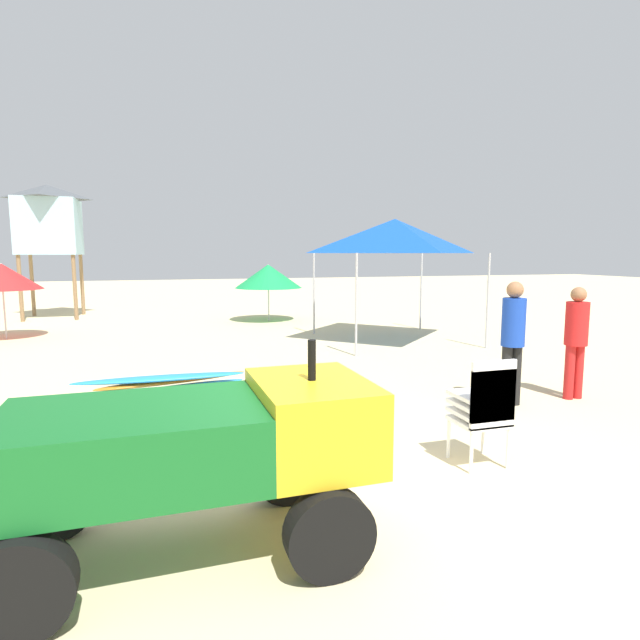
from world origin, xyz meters
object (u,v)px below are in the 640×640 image
beach_umbrella_left (268,276)px  lifeguard_near_center (576,335)px  lifeguard_near_left (513,335)px  lifeguard_tower (49,220)px  beach_umbrella_mid (2,276)px  popup_canopy (395,236)px  utility_cart (202,447)px  surfboard_pile (166,388)px  stacked_plastic_chairs (485,404)px

beach_umbrella_left → lifeguard_near_center: bearing=-75.8°
lifeguard_near_left → lifeguard_tower: (-8.15, 12.93, 2.22)m
beach_umbrella_mid → lifeguard_near_left: bearing=-45.2°
popup_canopy → lifeguard_tower: bearing=140.2°
utility_cart → surfboard_pile: (-0.23, 4.03, -0.58)m
utility_cart → surfboard_pile: utility_cart is taller
lifeguard_near_center → beach_umbrella_left: (-2.56, 10.09, 0.48)m
stacked_plastic_chairs → beach_umbrella_left: beach_umbrella_left is taller
lifeguard_near_center → beach_umbrella_left: beach_umbrella_left is taller
utility_cart → lifeguard_near_center: size_ratio=1.56×
popup_canopy → beach_umbrella_left: (-2.20, 4.59, -1.12)m
lifeguard_near_left → beach_umbrella_left: bearing=98.2°
lifeguard_near_left → lifeguard_tower: lifeguard_tower is taller
beach_umbrella_left → beach_umbrella_mid: 7.18m
surfboard_pile → beach_umbrella_mid: size_ratio=1.31×
stacked_plastic_chairs → lifeguard_near_center: (2.73, 1.76, 0.29)m
surfboard_pile → lifeguard_tower: 12.27m
lifeguard_near_left → beach_umbrella_left: 10.22m
beach_umbrella_mid → lifeguard_near_center: bearing=-41.6°
utility_cart → stacked_plastic_chairs: size_ratio=2.32×
popup_canopy → lifeguard_tower: (-8.90, 7.41, 0.68)m
surfboard_pile → beach_umbrella_left: (3.19, 8.54, 1.21)m
surfboard_pile → stacked_plastic_chairs: bearing=-47.7°
utility_cart → beach_umbrella_left: (2.96, 12.57, 0.64)m
utility_cart → popup_canopy: bearing=57.1°
lifeguard_near_left → lifeguard_near_center: bearing=0.8°
popup_canopy → beach_umbrella_left: popup_canopy is taller
lifeguard_near_left → utility_cart: bearing=-150.8°
lifeguard_tower → surfboard_pile: bearing=-72.9°
surfboard_pile → utility_cart: bearing=-86.7°
stacked_plastic_chairs → lifeguard_near_left: lifeguard_near_left is taller
popup_canopy → stacked_plastic_chairs: bearing=-108.1°
popup_canopy → surfboard_pile: bearing=-143.8°
stacked_plastic_chairs → lifeguard_near_center: size_ratio=0.67×
utility_cart → popup_canopy: popup_canopy is taller
stacked_plastic_chairs → popup_canopy: 7.87m
lifeguard_near_left → popup_canopy: size_ratio=0.55×
lifeguard_near_left → beach_umbrella_mid: bearing=134.8°
popup_canopy → beach_umbrella_mid: size_ratio=1.69×
stacked_plastic_chairs → popup_canopy: popup_canopy is taller
beach_umbrella_mid → stacked_plastic_chairs: bearing=-56.3°
beach_umbrella_left → beach_umbrella_mid: beach_umbrella_mid is taller
lifeguard_near_center → beach_umbrella_mid: (-9.55, 8.49, 0.62)m
utility_cart → lifeguard_near_center: bearing=24.2°
utility_cart → lifeguard_near_left: 5.06m
lifeguard_tower → beach_umbrella_mid: (-0.31, -4.43, -1.66)m
popup_canopy → beach_umbrella_mid: bearing=162.0°
lifeguard_tower → beach_umbrella_mid: bearing=-94.0°
surfboard_pile → popup_canopy: size_ratio=0.78×
utility_cart → beach_umbrella_left: bearing=76.8°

